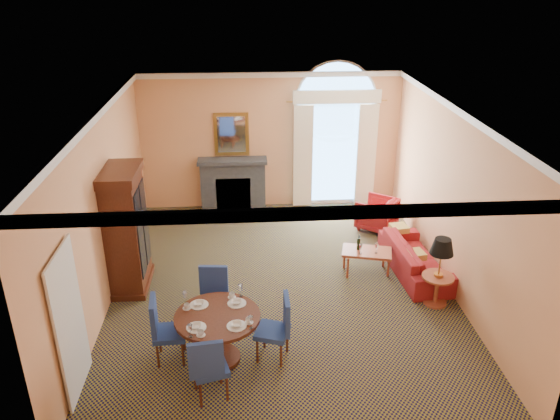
{
  "coord_description": "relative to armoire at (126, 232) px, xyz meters",
  "views": [
    {
      "loc": [
        -0.61,
        -8.47,
        5.32
      ],
      "look_at": [
        0.0,
        0.5,
        1.3
      ],
      "focal_mm": 35.0,
      "sensor_mm": 36.0,
      "label": 1
    }
  ],
  "objects": [
    {
      "name": "armchair",
      "position": [
        4.97,
        2.01,
        -0.73
      ],
      "size": [
        1.07,
        1.06,
        0.7
      ],
      "primitive_type": "imported",
      "rotation": [
        0.0,
        0.0,
        4.08
      ],
      "color": "maroon",
      "rests_on": "ground"
    },
    {
      "name": "side_table",
      "position": [
        5.32,
        -0.98,
        -0.28
      ],
      "size": [
        0.54,
        0.54,
        1.22
      ],
      "color": "#AE5134",
      "rests_on": "ground"
    },
    {
      "name": "coffee_table",
      "position": [
        4.34,
        0.14,
        -0.65
      ],
      "size": [
        1.0,
        0.71,
        0.76
      ],
      "rotation": [
        0.0,
        0.0,
        -0.25
      ],
      "color": "#AE5134",
      "rests_on": "ground"
    },
    {
      "name": "dining_chair_east",
      "position": [
        2.54,
        -2.21,
        -0.49
      ],
      "size": [
        0.58,
        0.58,
        1.03
      ],
      "rotation": [
        0.0,
        0.0,
        1.24
      ],
      "color": "navy",
      "rests_on": "ground"
    },
    {
      "name": "dining_chair_south",
      "position": [
        1.56,
        -3.03,
        -0.49
      ],
      "size": [
        0.56,
        0.56,
        1.03
      ],
      "rotation": [
        0.0,
        0.0,
        0.27
      ],
      "color": "navy",
      "rests_on": "ground"
    },
    {
      "name": "dining_chair_west",
      "position": [
        0.85,
        -2.13,
        -0.49
      ],
      "size": [
        0.5,
        0.49,
        1.03
      ],
      "rotation": [
        0.0,
        0.0,
        -1.52
      ],
      "color": "navy",
      "rests_on": "ground"
    },
    {
      "name": "dining_table",
      "position": [
        1.66,
        -2.2,
        -0.5
      ],
      "size": [
        1.24,
        1.24,
        0.98
      ],
      "color": "#3C190D",
      "rests_on": "ground"
    },
    {
      "name": "sofa",
      "position": [
        5.27,
        0.09,
        -0.78
      ],
      "size": [
        0.96,
        2.11,
        0.6
      ],
      "primitive_type": "imported",
      "rotation": [
        0.0,
        0.0,
        1.65
      ],
      "color": "maroon",
      "rests_on": "ground"
    },
    {
      "name": "room_envelope",
      "position": [
        2.69,
        0.41,
        1.43
      ],
      "size": [
        6.04,
        7.52,
        3.45
      ],
      "color": "#F1AA73",
      "rests_on": "ground"
    },
    {
      "name": "dining_chair_north",
      "position": [
        1.57,
        -1.33,
        -0.49
      ],
      "size": [
        0.51,
        0.52,
        1.03
      ],
      "rotation": [
        0.0,
        0.0,
        3.27
      ],
      "color": "navy",
      "rests_on": "ground"
    },
    {
      "name": "armoire",
      "position": [
        0.0,
        0.0,
        0.0
      ],
      "size": [
        0.64,
        1.14,
        2.24
      ],
      "color": "#3C190D",
      "rests_on": "ground"
    },
    {
      "name": "ground",
      "position": [
        2.72,
        -0.26,
        -1.08
      ],
      "size": [
        7.5,
        7.5,
        0.0
      ],
      "primitive_type": "plane",
      "color": "black",
      "rests_on": "ground"
    }
  ]
}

